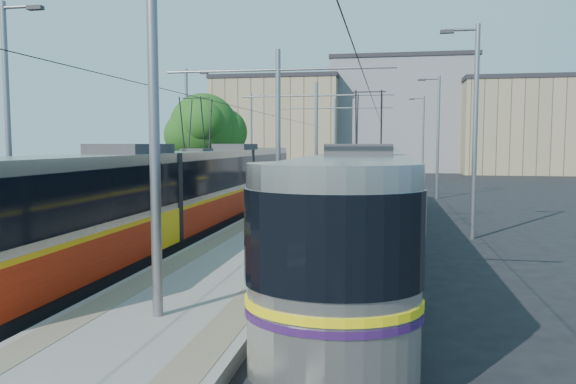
# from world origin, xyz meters

# --- Properties ---
(ground) EXTENTS (160.00, 160.00, 0.00)m
(ground) POSITION_xyz_m (0.00, 0.00, 0.00)
(ground) COLOR black
(ground) RESTS_ON ground
(platform) EXTENTS (4.00, 50.00, 0.30)m
(platform) POSITION_xyz_m (0.00, 17.00, 0.15)
(platform) COLOR gray
(platform) RESTS_ON ground
(tactile_strip_left) EXTENTS (0.70, 50.00, 0.01)m
(tactile_strip_left) POSITION_xyz_m (-1.45, 17.00, 0.30)
(tactile_strip_left) COLOR gray
(tactile_strip_left) RESTS_ON platform
(tactile_strip_right) EXTENTS (0.70, 50.00, 0.01)m
(tactile_strip_right) POSITION_xyz_m (1.45, 17.00, 0.30)
(tactile_strip_right) COLOR gray
(tactile_strip_right) RESTS_ON platform
(rails) EXTENTS (8.71, 70.00, 0.03)m
(rails) POSITION_xyz_m (0.00, 17.00, 0.02)
(rails) COLOR gray
(rails) RESTS_ON ground
(track_arrow) EXTENTS (1.20, 5.00, 0.01)m
(track_arrow) POSITION_xyz_m (-3.60, -3.00, 0.01)
(track_arrow) COLOR silver
(track_arrow) RESTS_ON ground
(tram_left) EXTENTS (2.43, 30.55, 5.50)m
(tram_left) POSITION_xyz_m (-3.60, 8.60, 1.71)
(tram_left) COLOR black
(tram_left) RESTS_ON ground
(tram_right) EXTENTS (2.43, 28.87, 5.50)m
(tram_right) POSITION_xyz_m (3.60, 7.05, 1.86)
(tram_right) COLOR black
(tram_right) RESTS_ON ground
(catenary) EXTENTS (9.20, 70.00, 7.00)m
(catenary) POSITION_xyz_m (0.00, 14.15, 4.52)
(catenary) COLOR gray
(catenary) RESTS_ON platform
(street_lamps) EXTENTS (15.18, 38.22, 8.00)m
(street_lamps) POSITION_xyz_m (-0.00, 21.00, 4.18)
(street_lamps) COLOR gray
(street_lamps) RESTS_ON ground
(shelter) EXTENTS (0.76, 1.15, 2.44)m
(shelter) POSITION_xyz_m (0.89, 12.90, 1.58)
(shelter) COLOR black
(shelter) RESTS_ON platform
(tree) EXTENTS (4.57, 4.23, 6.65)m
(tree) POSITION_xyz_m (-6.45, 18.94, 4.49)
(tree) COLOR #382314
(tree) RESTS_ON ground
(building_left) EXTENTS (16.32, 12.24, 12.25)m
(building_left) POSITION_xyz_m (-10.00, 60.00, 6.13)
(building_left) COLOR tan
(building_left) RESTS_ON ground
(building_centre) EXTENTS (18.36, 14.28, 14.76)m
(building_centre) POSITION_xyz_m (6.00, 64.00, 7.39)
(building_centre) COLOR gray
(building_centre) RESTS_ON ground
(building_right) EXTENTS (14.28, 10.20, 11.45)m
(building_right) POSITION_xyz_m (20.00, 58.00, 5.73)
(building_right) COLOR tan
(building_right) RESTS_ON ground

